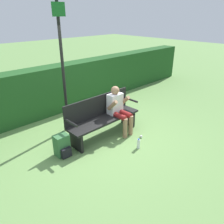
{
  "coord_description": "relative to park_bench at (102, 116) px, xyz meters",
  "views": [
    {
      "loc": [
        -3.09,
        -3.45,
        2.74
      ],
      "look_at": [
        0.15,
        -0.1,
        0.62
      ],
      "focal_mm": 35.0,
      "sensor_mm": 36.0,
      "label": 1
    }
  ],
  "objects": [
    {
      "name": "backpack",
      "position": [
        -1.17,
        -0.05,
        -0.27
      ],
      "size": [
        0.29,
        0.31,
        0.46
      ],
      "color": "#336638",
      "rests_on": "ground"
    },
    {
      "name": "ground_plane",
      "position": [
        0.0,
        -0.08,
        -0.49
      ],
      "size": [
        40.0,
        40.0,
        0.0
      ],
      "primitive_type": "plane",
      "color": "#668E4C"
    },
    {
      "name": "signpost",
      "position": [
        -0.44,
        0.83,
        1.17
      ],
      "size": [
        0.31,
        0.09,
        3.0
      ],
      "color": "black",
      "rests_on": "ground"
    },
    {
      "name": "litter_crumple",
      "position": [
        0.56,
        -0.76,
        -0.46
      ],
      "size": [
        0.07,
        0.07,
        0.07
      ],
      "color": "silver",
      "rests_on": "ground"
    },
    {
      "name": "hedge_back",
      "position": [
        0.0,
        2.07,
        0.19
      ],
      "size": [
        12.0,
        0.57,
        1.37
      ],
      "color": "#1E4C1E",
      "rests_on": "ground"
    },
    {
      "name": "person_seated",
      "position": [
        0.4,
        -0.14,
        0.15
      ],
      "size": [
        0.51,
        0.61,
        1.16
      ],
      "color": "silver",
      "rests_on": "ground"
    },
    {
      "name": "water_bottle",
      "position": [
        0.17,
        -0.99,
        -0.38
      ],
      "size": [
        0.07,
        0.07,
        0.24
      ],
      "color": "white",
      "rests_on": "ground"
    },
    {
      "name": "park_bench",
      "position": [
        0.0,
        0.0,
        0.0
      ],
      "size": [
        1.91,
        0.48,
        0.97
      ],
      "color": "black",
      "rests_on": "ground"
    }
  ]
}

